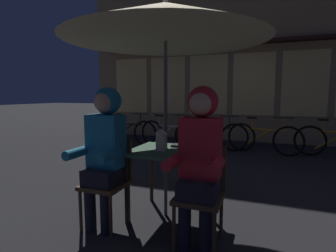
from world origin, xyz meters
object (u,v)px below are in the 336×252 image
chair_left (109,177)px  bicycle_third (212,136)px  patio_umbrella (166,22)px  bicycle_nearest (128,131)px  person_left_hooded (105,144)px  bicycle_fourth (264,138)px  person_right_hooded (200,151)px  book (181,146)px  chair_right (201,189)px  cafe_table (166,159)px  bicycle_second (168,134)px  lantern (161,139)px

chair_left → bicycle_third: bearing=85.9°
patio_umbrella → bicycle_nearest: patio_umbrella is taller
person_left_hooded → bicycle_nearest: (-1.98, 3.97, -0.50)m
person_left_hooded → bicycle_fourth: (1.43, 4.08, -0.50)m
person_left_hooded → person_right_hooded: size_ratio=1.00×
patio_umbrella → person_left_hooded: patio_umbrella is taller
book → chair_right: bearing=-53.1°
patio_umbrella → bicycle_third: 3.94m
person_right_hooded → bicycle_fourth: size_ratio=0.85×
cafe_table → patio_umbrella: size_ratio=0.32×
chair_left → bicycle_fourth: bearing=70.5°
bicycle_second → person_right_hooded: bearing=-65.8°
cafe_table → patio_umbrella: bearing=0.0°
patio_umbrella → bicycle_third: size_ratio=1.40×
patio_umbrella → bicycle_fourth: patio_umbrella is taller
chair_left → patio_umbrella: bearing=37.5°
patio_umbrella → chair_right: (0.48, -0.37, -1.57)m
cafe_table → chair_left: bearing=-142.5°
lantern → person_left_hooded: 0.59m
patio_umbrella → bicycle_second: (-1.29, 3.52, -1.71)m
lantern → bicycle_fourth: bearing=75.3°
patio_umbrella → bicycle_second: size_ratio=1.40×
patio_umbrella → chair_left: bearing=-142.5°
cafe_table → bicycle_second: bicycle_second is taller
lantern → chair_left: 0.66m
lantern → bicycle_fourth: size_ratio=0.14×
cafe_table → bicycle_third: size_ratio=0.45×
person_left_hooded → bicycle_third: bearing=85.9°
person_right_hooded → chair_left: bearing=176.6°
chair_right → bicycle_third: 3.97m
bicycle_third → chair_left: bearing=-94.1°
chair_right → bicycle_nearest: bearing=126.9°
bicycle_third → bicycle_fourth: bearing=5.6°
patio_umbrella → person_left_hooded: (-0.48, -0.43, -1.21)m
person_left_hooded → chair_right: bearing=3.4°
chair_right → bicycle_fourth: 4.05m
chair_left → bicycle_nearest: size_ratio=0.52×
bicycle_third → cafe_table: bearing=-86.8°
lantern → chair_left: (-0.45, -0.31, -0.37)m
bicycle_nearest → bicycle_fourth: (3.40, 0.11, 0.00)m
cafe_table → bicycle_nearest: size_ratio=0.44×
bicycle_second → bicycle_third: bearing=0.9°
book → cafe_table: bearing=-115.1°
person_left_hooded → bicycle_fourth: size_ratio=0.85×
person_left_hooded → bicycle_third: person_left_hooded is taller
bicycle_nearest → bicycle_fourth: size_ratio=1.02×
lantern → chair_left: bearing=-145.1°
lantern → person_left_hooded: bearing=-140.5°
cafe_table → bicycle_third: (-0.20, 3.54, -0.29)m
cafe_table → chair_right: chair_right is taller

